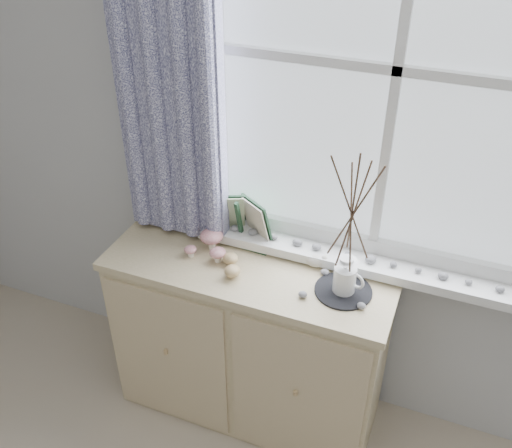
% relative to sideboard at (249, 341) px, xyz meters
% --- Properties ---
extents(sideboard, '(1.20, 0.45, 0.85)m').
position_rel_sideboard_xyz_m(sideboard, '(0.00, 0.00, 0.00)').
color(sideboard, beige).
rests_on(sideboard, ground).
extents(botanical_book, '(0.33, 0.15, 0.23)m').
position_rel_sideboard_xyz_m(botanical_book, '(-0.10, 0.12, 0.54)').
color(botanical_book, '#1D3C25').
rests_on(botanical_book, sideboard).
extents(toadstool_cluster, '(0.18, 0.16, 0.09)m').
position_rel_sideboard_xyz_m(toadstool_cluster, '(-0.18, 0.03, 0.48)').
color(toadstool_cluster, white).
rests_on(toadstool_cluster, sideboard).
extents(wooden_eggs, '(0.10, 0.12, 0.08)m').
position_rel_sideboard_xyz_m(wooden_eggs, '(-0.05, -0.05, 0.45)').
color(wooden_eggs, tan).
rests_on(wooden_eggs, sideboard).
extents(songbird_figurine, '(0.12, 0.07, 0.06)m').
position_rel_sideboard_xyz_m(songbird_figurine, '(0.25, 0.10, 0.45)').
color(songbird_figurine, white).
rests_on(songbird_figurine, sideboard).
extents(crocheted_doily, '(0.22, 0.22, 0.01)m').
position_rel_sideboard_xyz_m(crocheted_doily, '(0.39, -0.01, 0.43)').
color(crocheted_doily, black).
rests_on(crocheted_doily, sideboard).
extents(twig_pitcher, '(0.30, 0.30, 0.65)m').
position_rel_sideboard_xyz_m(twig_pitcher, '(0.39, -0.01, 0.80)').
color(twig_pitcher, white).
rests_on(twig_pitcher, crocheted_doily).
extents(sideboard_pebbles, '(0.25, 0.19, 0.02)m').
position_rel_sideboard_xyz_m(sideboard_pebbles, '(0.35, -0.03, 0.44)').
color(sideboard_pebbles, gray).
rests_on(sideboard_pebbles, sideboard).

